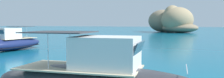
% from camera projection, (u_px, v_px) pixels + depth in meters
% --- Properties ---
extents(islet_large, '(21.17, 20.26, 9.61)m').
position_uv_depth(islet_large, '(171.00, 21.00, 85.62)').
color(islet_large, '#9E8966').
rests_on(islet_large, ground).
extents(motorboat_navy, '(3.59, 9.71, 2.98)m').
position_uv_depth(motorboat_navy, '(11.00, 43.00, 29.77)').
color(motorboat_navy, navy).
rests_on(motorboat_navy, ground).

